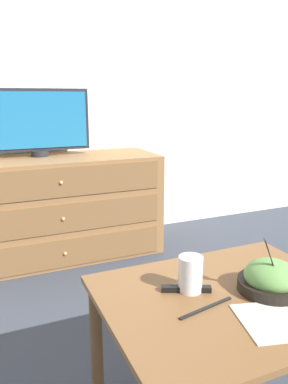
% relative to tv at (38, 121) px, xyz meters
% --- Properties ---
extents(ground_plane, '(12.00, 12.00, 0.00)m').
position_rel_tv_xyz_m(ground_plane, '(0.12, 0.20, -0.93)').
color(ground_plane, '#383D47').
extents(wall_back, '(12.00, 0.05, 2.60)m').
position_rel_tv_xyz_m(wall_back, '(0.12, 0.22, 0.37)').
color(wall_back, white).
rests_on(wall_back, ground_plane).
extents(dresser, '(1.41, 0.53, 0.69)m').
position_rel_tv_xyz_m(dresser, '(0.06, -0.09, -0.58)').
color(dresser, olive).
rests_on(dresser, ground_plane).
extents(tv, '(0.68, 0.11, 0.44)m').
position_rel_tv_xyz_m(tv, '(0.00, 0.00, 0.00)').
color(tv, '#232328').
rests_on(tv, dresser).
extents(coffee_table, '(0.79, 0.62, 0.49)m').
position_rel_tv_xyz_m(coffee_table, '(0.31, -1.73, -0.51)').
color(coffee_table, brown).
rests_on(coffee_table, ground_plane).
extents(takeout_bowl, '(0.20, 0.20, 0.18)m').
position_rel_tv_xyz_m(takeout_bowl, '(0.44, -1.75, -0.40)').
color(takeout_bowl, black).
rests_on(takeout_bowl, coffee_table).
extents(drink_cup, '(0.08, 0.08, 0.11)m').
position_rel_tv_xyz_m(drink_cup, '(0.21, -1.65, -0.39)').
color(drink_cup, beige).
rests_on(drink_cup, coffee_table).
extents(napkin, '(0.23, 0.23, 0.00)m').
position_rel_tv_xyz_m(napkin, '(0.34, -1.89, -0.44)').
color(napkin, silver).
rests_on(napkin, coffee_table).
extents(knife, '(0.20, 0.05, 0.01)m').
position_rel_tv_xyz_m(knife, '(0.20, -1.76, -0.44)').
color(knife, black).
rests_on(knife, coffee_table).
extents(remote_control, '(0.15, 0.08, 0.02)m').
position_rel_tv_xyz_m(remote_control, '(0.20, -1.65, -0.43)').
color(remote_control, black).
rests_on(remote_control, coffee_table).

